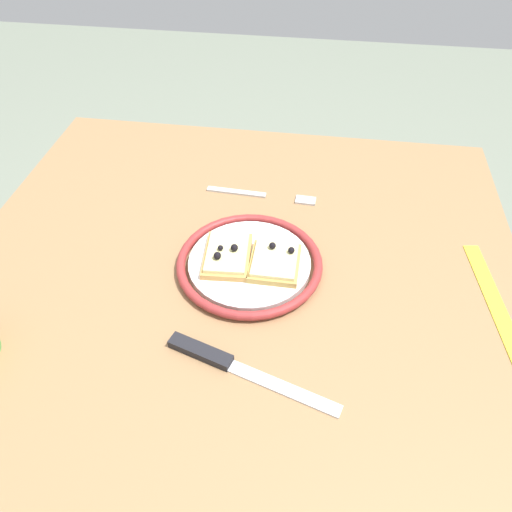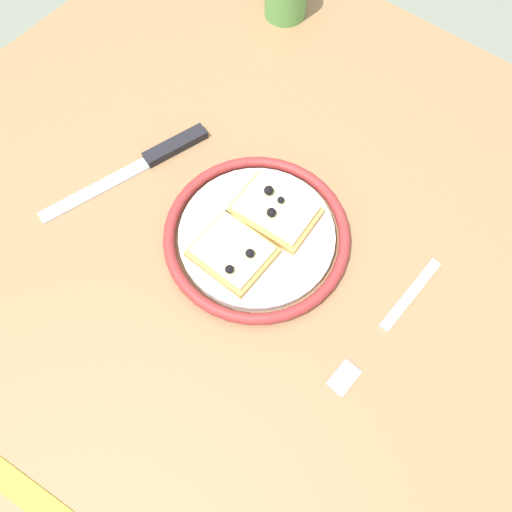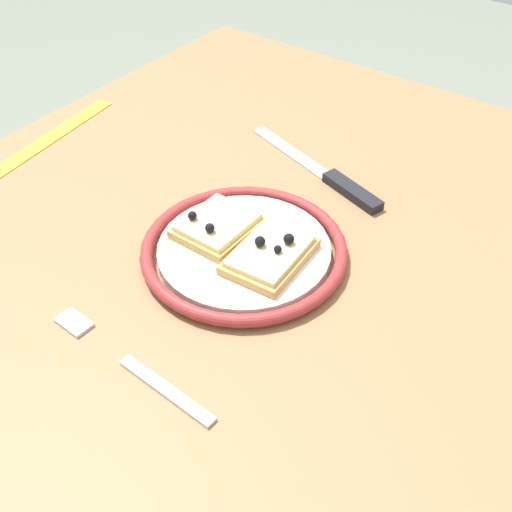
{
  "view_description": "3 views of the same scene",
  "coord_description": "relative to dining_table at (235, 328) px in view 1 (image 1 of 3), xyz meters",
  "views": [
    {
      "loc": [
        0.49,
        0.11,
        1.29
      ],
      "look_at": [
        -0.05,
        0.03,
        0.76
      ],
      "focal_mm": 34.58,
      "sensor_mm": 36.0,
      "label": 1
    },
    {
      "loc": [
        -0.21,
        0.23,
        1.28
      ],
      "look_at": [
        -0.06,
        0.05,
        0.77
      ],
      "focal_mm": 34.43,
      "sensor_mm": 36.0,
      "label": 2
    },
    {
      "loc": [
        -0.46,
        -0.3,
        1.2
      ],
      "look_at": [
        -0.06,
        -0.01,
        0.77
      ],
      "focal_mm": 44.65,
      "sensor_mm": 36.0,
      "label": 3
    }
  ],
  "objects": [
    {
      "name": "plate",
      "position": [
        -0.04,
        0.02,
        0.11
      ],
      "size": [
        0.23,
        0.23,
        0.02
      ],
      "color": "white",
      "rests_on": "dining_table"
    },
    {
      "name": "dining_table",
      "position": [
        0.0,
        0.0,
        0.0
      ],
      "size": [
        0.91,
        0.88,
        0.74
      ],
      "color": "#936D47",
      "rests_on": "ground_plane"
    },
    {
      "name": "fork",
      "position": [
        -0.23,
        0.01,
        0.11
      ],
      "size": [
        0.03,
        0.2,
        0.0
      ],
      "color": "#BEBEBE",
      "rests_on": "dining_table"
    },
    {
      "name": "ground_plane",
      "position": [
        0.0,
        0.0,
        -0.64
      ],
      "size": [
        6.0,
        6.0,
        0.0
      ],
      "primitive_type": "plane",
      "color": "gray"
    },
    {
      "name": "pizza_slice_near",
      "position": [
        -0.04,
        0.06,
        0.12
      ],
      "size": [
        0.09,
        0.08,
        0.03
      ],
      "color": "tan",
      "rests_on": "plate"
    },
    {
      "name": "knife",
      "position": [
        0.14,
        0.01,
        0.11
      ],
      "size": [
        0.09,
        0.23,
        0.01
      ],
      "color": "silver",
      "rests_on": "dining_table"
    },
    {
      "name": "measuring_tape",
      "position": [
        -0.01,
        0.38,
        0.1
      ],
      "size": [
        0.26,
        0.06,
        0.0
      ],
      "primitive_type": "cube",
      "rotation": [
        0.0,
        0.0,
        0.13
      ],
      "color": "yellow",
      "rests_on": "dining_table"
    },
    {
      "name": "pizza_slice_far",
      "position": [
        -0.04,
        -0.02,
        0.12
      ],
      "size": [
        0.1,
        0.08,
        0.03
      ],
      "color": "tan",
      "rests_on": "plate"
    }
  ]
}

